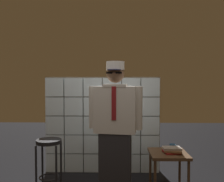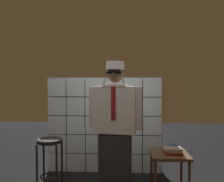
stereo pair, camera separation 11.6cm
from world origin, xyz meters
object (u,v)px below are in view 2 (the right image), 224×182
Objects in this scene: standing_person at (115,127)px; side_table at (169,158)px; book_stack at (173,151)px; coffee_mug at (174,148)px; bar_stool at (50,152)px.

side_table is (0.75, 0.23, -0.47)m from standing_person.
standing_person is 0.91m from side_table.
book_stack is 0.13m from coffee_mug.
standing_person is 0.98m from bar_stool.
standing_person is at bearing -5.69° from bar_stool.
standing_person is at bearing -158.73° from coffee_mug.
side_table is 0.17m from coffee_mug.
book_stack is at bearing 3.62° from bar_stool.
bar_stool reaches higher than coffee_mug.
book_stack is at bearing -107.27° from coffee_mug.
coffee_mug is at bearing 29.86° from standing_person.
standing_person is 6.75× the size of book_stack.
standing_person reaches higher than bar_stool.
bar_stool reaches higher than side_table.
book_stack reaches higher than side_table.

